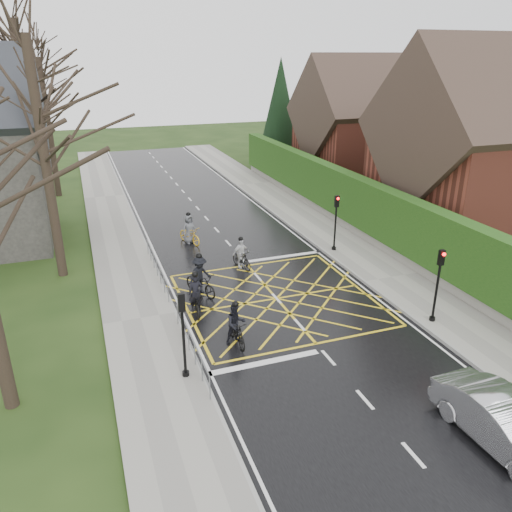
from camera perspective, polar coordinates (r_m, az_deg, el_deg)
ground at (r=22.43m, az=2.36°, el=-4.89°), size 120.00×120.00×0.00m
road at (r=22.43m, az=2.36°, el=-4.88°), size 9.00×80.00×0.01m
sidewalk_right at (r=25.08m, az=15.20°, el=-2.47°), size 3.00×80.00×0.15m
sidewalk_left at (r=21.12m, az=-13.03°, el=-7.08°), size 3.00×80.00×0.15m
stone_wall at (r=30.53m, az=11.71°, el=2.85°), size 0.50×38.00×0.70m
hedge at (r=30.01m, az=11.96°, el=6.01°), size 0.90×38.00×2.80m
house_near at (r=32.18m, az=25.15°, el=10.31°), size 11.80×9.80×11.30m
house_far at (r=43.19m, az=12.01°, el=13.89°), size 9.80×8.80×10.30m
conifer at (r=48.41m, az=2.78°, el=15.91°), size 4.60×4.60×10.00m
tree_near at (r=24.63m, az=-23.74°, el=15.06°), size 9.24×9.24×11.44m
tree_mid at (r=32.61m, az=-25.14°, el=17.43°), size 10.08×10.08×12.48m
tree_far at (r=40.63m, az=-23.03°, el=16.22°), size 8.40×8.40×10.40m
railing_south at (r=17.93m, az=-7.39°, el=-9.68°), size 0.05×5.04×1.03m
railing_north at (r=24.54m, az=-11.30°, el=-0.83°), size 0.05×6.04×1.03m
traffic_light_ne at (r=27.36m, az=9.07°, el=3.69°), size 0.24×0.31×3.21m
traffic_light_se at (r=20.93m, az=19.99°, el=-3.32°), size 0.24×0.31×3.21m
traffic_light_sw at (r=16.57m, az=-8.30°, el=-9.06°), size 0.24×0.31×3.21m
cyclist_rear at (r=21.17m, az=-6.82°, el=-4.94°), size 0.90×1.97×1.85m
cyclist_back at (r=18.87m, az=-2.27°, el=-8.19°), size 0.80×1.76×1.75m
cyclist_mid at (r=22.68m, az=-6.39°, el=-2.67°), size 1.50×2.14×1.97m
cyclist_front at (r=25.33m, az=-1.70°, el=-0.07°), size 0.97×1.74×1.68m
cyclist_lead at (r=28.96m, az=-7.62°, el=2.68°), size 1.35×2.01×1.85m
car at (r=16.02m, az=26.48°, el=-16.75°), size 1.70×4.45×1.45m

